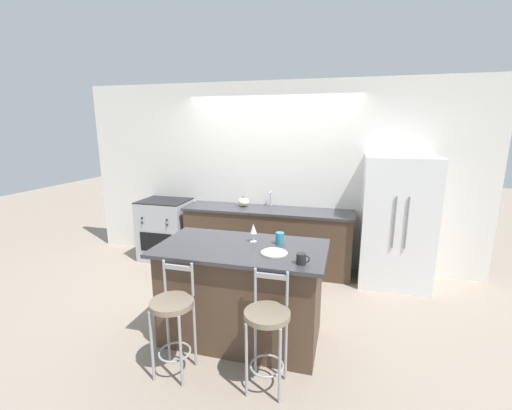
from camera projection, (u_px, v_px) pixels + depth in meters
The scene contains 14 objects.
ground_plane at pixel (262, 277), 4.81m from camera, with size 18.00×18.00×0.00m, color gray.
wall_back at pixel (272, 175), 5.12m from camera, with size 6.00×0.07×2.70m.
back_counter at pixel (267, 238), 5.04m from camera, with size 2.44×0.62×0.90m.
sink_faucet at pixel (271, 197), 5.08m from camera, with size 0.02×0.13×0.22m.
kitchen_island at pixel (242, 292), 3.34m from camera, with size 1.60×0.88×0.96m.
refrigerator at pixel (396, 222), 4.45m from camera, with size 0.88×0.70×1.70m.
oven_range at pixel (166, 229), 5.43m from camera, with size 0.74×0.63×0.94m.
bar_stool_near at pixel (173, 315), 2.82m from camera, with size 0.36×0.36×0.97m.
bar_stool_far at pixel (267, 327), 2.66m from camera, with size 0.36×0.36×0.97m.
dinner_plate at pixel (274, 253), 3.05m from camera, with size 0.24×0.24×0.02m.
wine_glass at pixel (253, 229), 3.34m from camera, with size 0.07×0.07×0.18m.
coffee_mug at pixel (301, 259), 2.80m from camera, with size 0.11×0.08×0.09m.
tumbler_cup at pixel (280, 238), 3.29m from camera, with size 0.08×0.08×0.11m.
pumpkin_decoration at pixel (244, 202), 5.08m from camera, with size 0.16×0.16×0.15m.
Camera 1 is at (1.09, -4.33, 2.06)m, focal length 24.00 mm.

